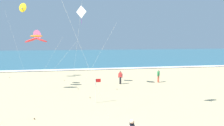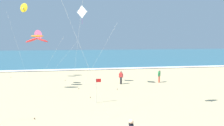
% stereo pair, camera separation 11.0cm
% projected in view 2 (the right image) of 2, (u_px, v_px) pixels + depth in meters
% --- Properties ---
extents(ocean_water, '(160.00, 60.00, 0.08)m').
position_uv_depth(ocean_water, '(88.00, 55.00, 61.83)').
color(ocean_water, '#2D6075').
rests_on(ocean_water, ground).
extents(shoreline_foam, '(160.00, 1.57, 0.01)m').
position_uv_depth(shoreline_foam, '(92.00, 69.00, 32.70)').
color(shoreline_foam, white).
rests_on(shoreline_foam, ocean_water).
extents(kite_delta_rose_mid, '(4.07, 2.34, 6.49)m').
position_uv_depth(kite_delta_rose_mid, '(39.00, 35.00, 24.53)').
color(kite_delta_rose_mid, pink).
rests_on(kite_delta_rose_mid, ground).
extents(kite_delta_golden_far, '(3.15, 1.75, 9.82)m').
position_uv_depth(kite_delta_golden_far, '(23.00, 8.00, 23.70)').
color(kite_delta_golden_far, yellow).
rests_on(kite_delta_golden_far, ground).
extents(kite_diamond_ivory_high, '(4.13, 3.03, 8.95)m').
position_uv_depth(kite_diamond_ivory_high, '(83.00, 14.00, 20.57)').
color(kite_diamond_ivory_high, white).
rests_on(kite_diamond_ivory_high, ground).
extents(kite_arc_amber_close, '(5.23, 2.98, 5.69)m').
position_uv_depth(kite_arc_amber_close, '(37.00, 39.00, 19.60)').
color(kite_arc_amber_close, red).
rests_on(kite_arc_amber_close, ground).
extents(bystander_green_top, '(0.39, 0.36, 1.59)m').
position_uv_depth(bystander_green_top, '(159.00, 76.00, 22.79)').
color(bystander_green_top, '#D8593F').
rests_on(bystander_green_top, ground).
extents(bystander_red_top, '(0.49, 0.26, 1.59)m').
position_uv_depth(bystander_red_top, '(121.00, 77.00, 22.01)').
color(bystander_red_top, black).
rests_on(bystander_red_top, ground).
extents(lifeguard_flag, '(0.45, 0.05, 2.10)m').
position_uv_depth(lifeguard_flag, '(97.00, 88.00, 15.39)').
color(lifeguard_flag, silver).
rests_on(lifeguard_flag, ground).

